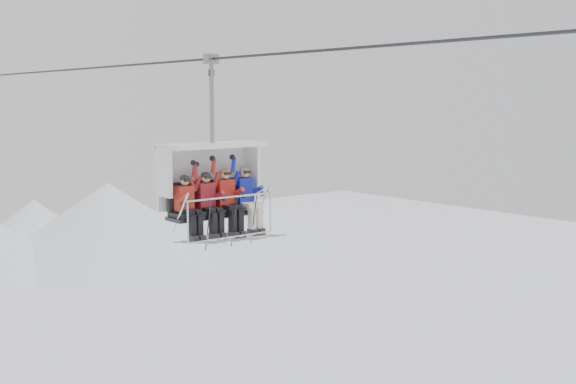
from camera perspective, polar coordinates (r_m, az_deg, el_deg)
haul_cable at (r=14.00m, az=0.00°, el=10.93°), size 0.06×50.00×0.06m
chairlift_carrier at (r=16.26m, az=-6.21°, el=1.13°), size 2.39×1.17×3.98m
skier_far_left at (r=15.63m, az=-7.94°, el=-1.02°), size 0.37×1.69×1.50m
skier_center_left at (r=15.92m, az=-6.31°, el=-0.79°), size 0.39×1.69×1.55m
skier_center_right at (r=16.22m, az=-4.80°, el=-0.53°), size 0.41×1.69×1.63m
skier_far_right at (r=16.53m, az=-3.27°, el=-0.37°), size 0.41×1.69×1.63m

